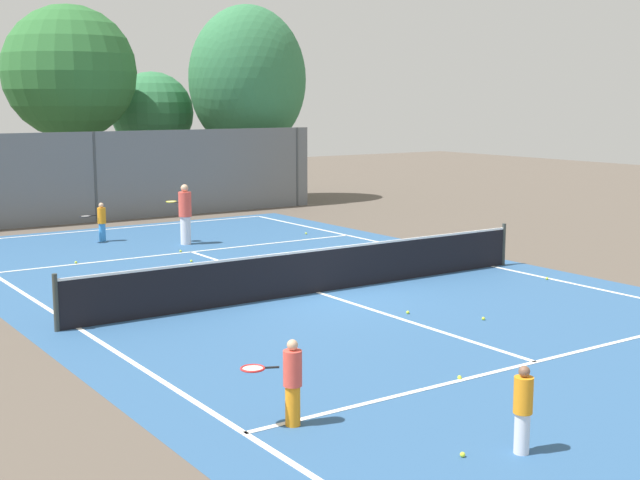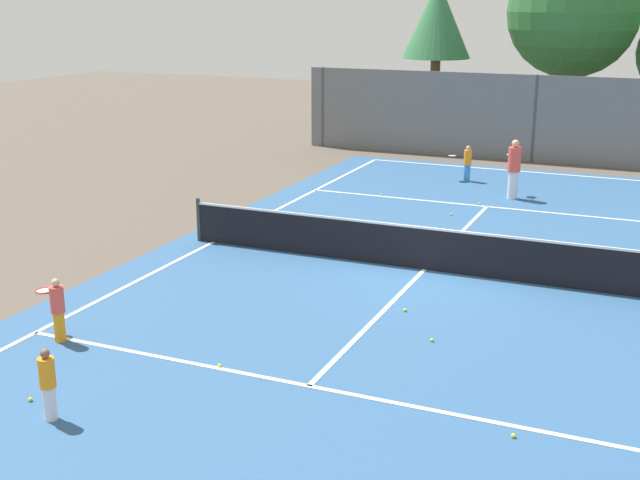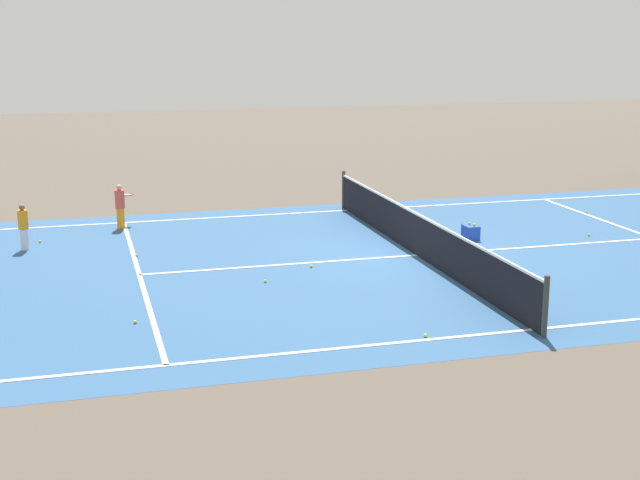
% 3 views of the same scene
% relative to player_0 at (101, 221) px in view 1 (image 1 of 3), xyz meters
% --- Properties ---
extents(ground_plane, '(80.00, 80.00, 0.00)m').
position_rel_player_0_xyz_m(ground_plane, '(1.44, -9.67, -0.62)').
color(ground_plane, brown).
extents(court_surface, '(13.00, 25.00, 0.01)m').
position_rel_player_0_xyz_m(court_surface, '(1.44, -9.67, -0.62)').
color(court_surface, '#2D5684').
rests_on(court_surface, ground_plane).
extents(tennis_net, '(11.90, 0.10, 1.10)m').
position_rel_player_0_xyz_m(tennis_net, '(1.44, -9.67, -0.11)').
color(tennis_net, '#333833').
rests_on(tennis_net, ground_plane).
extents(perimeter_fence, '(18.00, 0.12, 3.20)m').
position_rel_player_0_xyz_m(perimeter_fence, '(1.44, 4.33, 0.98)').
color(perimeter_fence, slate).
rests_on(perimeter_fence, ground_plane).
extents(tree_1, '(5.12, 4.35, 8.24)m').
position_rel_player_0_xyz_m(tree_1, '(9.18, 6.94, 4.53)').
color(tree_1, brown).
rests_on(tree_1, ground_plane).
extents(tree_2, '(3.55, 3.55, 5.52)m').
position_rel_player_0_xyz_m(tree_2, '(6.16, 10.03, 3.09)').
color(tree_2, brown).
rests_on(tree_2, ground_plane).
extents(tree_3, '(5.17, 5.17, 7.95)m').
position_rel_player_0_xyz_m(tree_3, '(2.02, 8.28, 4.72)').
color(tree_3, brown).
rests_on(tree_3, ground_plane).
extents(player_0, '(0.83, 0.36, 1.20)m').
position_rel_player_0_xyz_m(player_0, '(0.00, 0.00, 0.00)').
color(player_0, '#388CD8').
rests_on(player_0, ground_plane).
extents(player_1, '(0.24, 0.24, 1.11)m').
position_rel_player_0_xyz_m(player_1, '(-1.58, -18.54, -0.06)').
color(player_1, silver).
rests_on(player_1, ground_plane).
extents(player_2, '(0.59, 0.97, 1.81)m').
position_rel_player_0_xyz_m(player_2, '(1.91, -1.91, 0.31)').
color(player_2, silver).
rests_on(player_2, ground_plane).
extents(player_3, '(0.82, 0.57, 1.18)m').
position_rel_player_0_xyz_m(player_3, '(-3.42, -16.16, -0.01)').
color(player_3, orange).
rests_on(player_3, ground_plane).
extents(ball_crate, '(0.44, 0.33, 0.43)m').
position_rel_player_0_xyz_m(ball_crate, '(0.27, -7.77, -0.44)').
color(ball_crate, blue).
rests_on(ball_crate, ground_plane).
extents(tennis_ball_0, '(0.07, 0.07, 0.07)m').
position_rel_player_0_xyz_m(tennis_ball_0, '(1.83, -12.34, -0.59)').
color(tennis_ball_0, '#CCE533').
rests_on(tennis_ball_0, ground_plane).
extents(tennis_ball_1, '(0.07, 0.07, 0.07)m').
position_rel_player_0_xyz_m(tennis_ball_1, '(-1.88, -3.14, -0.59)').
color(tennis_ball_1, '#CCE533').
rests_on(tennis_ball_1, ground_plane).
extents(tennis_ball_2, '(0.07, 0.07, 0.07)m').
position_rel_player_0_xyz_m(tennis_ball_2, '(-0.22, -16.01, -0.59)').
color(tennis_ball_2, '#CCE533').
rests_on(tennis_ball_2, ground_plane).
extents(tennis_ball_3, '(0.07, 0.07, 0.07)m').
position_rel_player_0_xyz_m(tennis_ball_3, '(5.98, -2.34, -0.59)').
color(tennis_ball_3, '#CCE533').
rests_on(tennis_ball_3, ground_plane).
extents(tennis_ball_4, '(0.07, 0.07, 0.07)m').
position_rel_player_0_xyz_m(tennis_ball_4, '(4.12, -8.50, -0.59)').
color(tennis_ball_4, '#CCE533').
rests_on(tennis_ball_4, ground_plane).
extents(tennis_ball_5, '(0.07, 0.07, 0.07)m').
position_rel_player_0_xyz_m(tennis_ball_5, '(2.81, -8.71, -0.59)').
color(tennis_ball_5, '#CCE533').
rests_on(tennis_ball_5, ground_plane).
extents(tennis_ball_6, '(0.07, 0.07, 0.07)m').
position_rel_player_0_xyz_m(tennis_ball_6, '(2.73, -13.57, -0.59)').
color(tennis_ball_6, '#CCE533').
rests_on(tennis_ball_6, ground_plane).
extents(tennis_ball_7, '(0.07, 0.07, 0.07)m').
position_rel_player_0_xyz_m(tennis_ball_7, '(6.80, -11.63, -0.59)').
color(tennis_ball_7, '#CCE533').
rests_on(tennis_ball_7, ground_plane).
extents(tennis_ball_9, '(0.07, 0.07, 0.07)m').
position_rel_player_0_xyz_m(tennis_ball_9, '(1.17, -3.10, -0.59)').
color(tennis_ball_9, '#CCE533').
rests_on(tennis_ball_9, ground_plane).
extents(tennis_ball_10, '(0.07, 0.07, 0.07)m').
position_rel_player_0_xyz_m(tennis_ball_10, '(0.74, -4.69, -0.59)').
color(tennis_ball_10, '#CCE533').
rests_on(tennis_ball_10, ground_plane).
extents(tennis_ball_11, '(0.07, 0.07, 0.07)m').
position_rel_player_0_xyz_m(tennis_ball_11, '(-2.25, -18.22, -0.59)').
color(tennis_ball_11, '#CCE533').
rests_on(tennis_ball_11, ground_plane).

